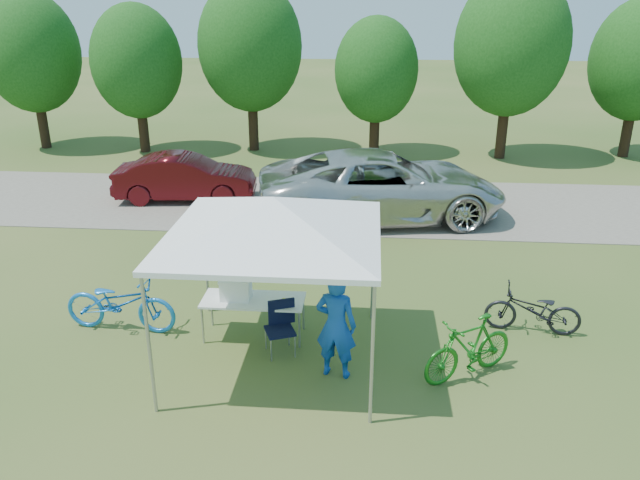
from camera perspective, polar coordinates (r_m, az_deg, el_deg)
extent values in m
plane|color=#2D5119|center=(10.26, -3.90, -10.73)|extent=(100.00, 100.00, 0.00)
cube|color=gray|center=(17.50, -0.07, 3.37)|extent=(24.00, 5.00, 0.02)
cylinder|color=#A5A5AA|center=(8.82, -15.36, -9.37)|extent=(0.05, 0.05, 2.10)
cylinder|color=#A5A5AA|center=(8.33, 4.79, -10.56)|extent=(0.05, 0.05, 2.10)
cylinder|color=#A5A5AA|center=(11.37, -10.42, -1.70)|extent=(0.05, 0.05, 2.10)
cylinder|color=#A5A5AA|center=(10.99, 4.88, -2.24)|extent=(0.05, 0.05, 2.10)
cube|color=white|center=(9.29, -4.23, 0.50)|extent=(3.15, 3.15, 0.08)
pyramid|color=white|center=(9.10, -4.33, 3.97)|extent=(4.53, 4.53, 0.55)
cylinder|color=#382314|center=(26.14, -24.01, 9.76)|extent=(0.36, 0.36, 1.89)
ellipsoid|color=#144711|center=(25.82, -24.89, 15.30)|extent=(3.46, 3.46, 4.32)
cylinder|color=#382314|center=(24.23, -15.85, 9.82)|extent=(0.36, 0.36, 1.75)
ellipsoid|color=#144711|center=(23.90, -16.44, 15.39)|extent=(3.20, 3.20, 4.00)
cylinder|color=#382314|center=(23.70, -6.12, 10.60)|extent=(0.36, 0.36, 2.03)
ellipsoid|color=#144711|center=(23.34, -6.40, 17.25)|extent=(3.71, 3.71, 4.64)
cylinder|color=#382314|center=(23.14, 4.99, 9.84)|extent=(0.36, 0.36, 1.61)
ellipsoid|color=#144711|center=(22.80, 5.17, 15.22)|extent=(2.94, 2.94, 3.68)
cylinder|color=#382314|center=(23.25, 16.32, 9.74)|extent=(0.36, 0.36, 2.10)
ellipsoid|color=#144711|center=(22.88, 17.09, 16.73)|extent=(3.84, 3.84, 4.80)
cylinder|color=#382314|center=(25.12, 26.25, 8.90)|extent=(0.36, 0.36, 1.82)
ellipsoid|color=#144711|center=(24.79, 27.21, 14.45)|extent=(3.33, 3.33, 4.16)
cube|color=white|center=(10.57, -6.12, -5.49)|extent=(1.72, 0.71, 0.04)
cylinder|color=#A5A5AA|center=(10.65, -10.67, -7.69)|extent=(0.04, 0.04, 0.67)
cylinder|color=#A5A5AA|center=(10.36, -1.90, -8.19)|extent=(0.04, 0.04, 0.67)
cylinder|color=#A5A5AA|center=(11.17, -9.87, -6.18)|extent=(0.04, 0.04, 0.67)
cylinder|color=#A5A5AA|center=(10.89, -1.53, -6.60)|extent=(0.04, 0.04, 0.67)
cube|color=black|center=(10.18, -3.69, -8.30)|extent=(0.58, 0.58, 0.04)
cube|color=black|center=(10.25, -3.54, -6.56)|extent=(0.42, 0.20, 0.44)
cylinder|color=#A5A5AA|center=(10.15, -4.93, -9.84)|extent=(0.02, 0.02, 0.39)
cylinder|color=#A5A5AA|center=(10.09, -2.70, -9.96)|extent=(0.02, 0.02, 0.39)
cylinder|color=#A5A5AA|center=(10.48, -4.58, -8.73)|extent=(0.02, 0.02, 0.39)
cylinder|color=#A5A5AA|center=(10.43, -2.42, -8.84)|extent=(0.02, 0.02, 0.39)
cube|color=white|center=(10.54, -7.69, -4.52)|extent=(0.49, 0.33, 0.33)
cube|color=white|center=(10.46, -7.74, -3.60)|extent=(0.52, 0.35, 0.04)
cylinder|color=yellow|center=(10.42, -3.33, -5.52)|extent=(0.07, 0.07, 0.05)
imported|color=#1548AC|center=(9.41, 1.48, -7.81)|extent=(0.69, 0.53, 1.71)
imported|color=blue|center=(11.33, -17.80, -5.48)|extent=(2.02, 0.82, 1.04)
imported|color=#186F19|center=(9.81, 13.45, -9.56)|extent=(1.64, 1.30, 0.99)
imported|color=black|center=(11.35, 18.90, -6.11)|extent=(1.66, 0.77, 0.84)
imported|color=silver|center=(16.16, 5.66, 5.00)|extent=(6.71, 4.01, 1.75)
imported|color=#450B0F|center=(18.05, -12.20, 5.62)|extent=(4.03, 1.77, 1.29)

